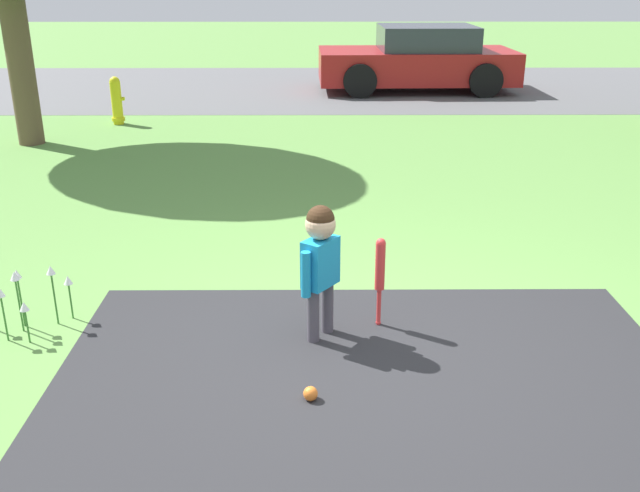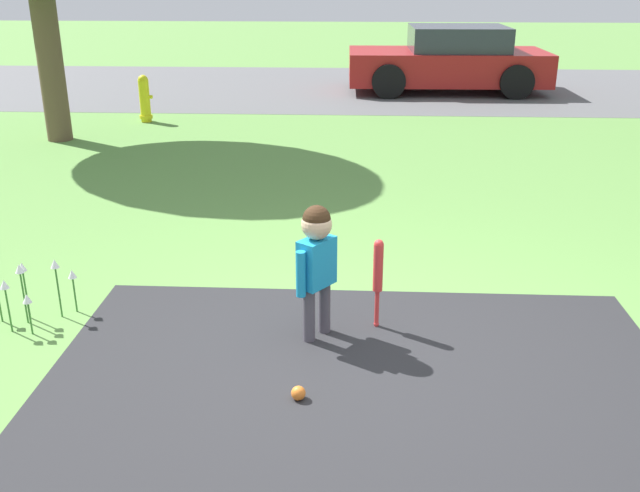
{
  "view_description": "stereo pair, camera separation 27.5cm",
  "coord_description": "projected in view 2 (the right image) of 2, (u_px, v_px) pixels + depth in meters",
  "views": [
    {
      "loc": [
        -0.37,
        -3.92,
        2.28
      ],
      "look_at": [
        -0.34,
        0.68,
        0.49
      ],
      "focal_mm": 40.0,
      "sensor_mm": 36.0,
      "label": 1
    },
    {
      "loc": [
        -0.1,
        -3.91,
        2.28
      ],
      "look_at": [
        -0.34,
        0.68,
        0.49
      ],
      "focal_mm": 40.0,
      "sensor_mm": 36.0,
      "label": 2
    }
  ],
  "objects": [
    {
      "name": "child",
      "position": [
        317.0,
        254.0,
        4.52
      ],
      "size": [
        0.26,
        0.31,
        0.91
      ],
      "rotation": [
        0.0,
        0.0,
        0.94
      ],
      "color": "#4C4751",
      "rests_on": "ground"
    },
    {
      "name": "parked_car",
      "position": [
        449.0,
        60.0,
        13.95
      ],
      "size": [
        3.85,
        2.07,
        1.24
      ],
      "rotation": [
        0.0,
        0.0,
        3.16
      ],
      "color": "maroon",
      "rests_on": "ground"
    },
    {
      "name": "street_strip",
      "position": [
        363.0,
        87.0,
        14.61
      ],
      "size": [
        40.0,
        6.0,
        0.01
      ],
      "color": "#59595B",
      "rests_on": "ground"
    },
    {
      "name": "flower_bed",
      "position": [
        29.0,
        281.0,
        4.81
      ],
      "size": [
        0.52,
        0.4,
        0.44
      ],
      "color": "#38702D",
      "rests_on": "ground"
    },
    {
      "name": "fire_hydrant",
      "position": [
        145.0,
        99.0,
        11.21
      ],
      "size": [
        0.23,
        0.2,
        0.73
      ],
      "color": "yellow",
      "rests_on": "ground"
    },
    {
      "name": "baseball_bat",
      "position": [
        378.0,
        271.0,
        4.72
      ],
      "size": [
        0.07,
        0.07,
        0.63
      ],
      "color": "red",
      "rests_on": "ground"
    },
    {
      "name": "ground_plane",
      "position": [
        369.0,
        359.0,
        4.46
      ],
      "size": [
        60.0,
        60.0,
        0.0
      ],
      "primitive_type": "plane",
      "color": "#5B8C42"
    },
    {
      "name": "sports_ball",
      "position": [
        298.0,
        393.0,
        4.03
      ],
      "size": [
        0.08,
        0.08,
        0.08
      ],
      "color": "orange",
      "rests_on": "ground"
    }
  ]
}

